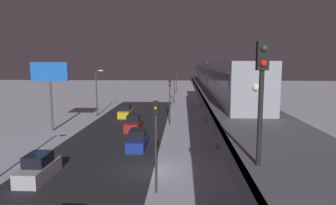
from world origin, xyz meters
name	(u,v)px	position (x,y,z in m)	size (l,w,h in m)	color
ground_plane	(149,170)	(0.00, 0.00, 0.00)	(240.00, 240.00, 0.00)	silver
avenue_asphalt	(88,169)	(5.13, 0.00, 0.00)	(11.00, 85.71, 0.01)	#28282D
elevated_railway	(235,114)	(-6.97, 0.00, 4.84)	(5.00, 85.71, 5.63)	slate
subway_train	(212,72)	(-7.06, -21.47, 7.41)	(2.94, 55.47, 3.40)	#999EA8
rail_signal	(262,82)	(-5.24, 14.47, 8.35)	(0.36, 0.41, 4.00)	black
sedan_yellow	(126,112)	(6.53, -24.42, 0.79)	(1.91, 4.60, 1.97)	gold
sedan_silver	(39,169)	(8.33, 2.13, 0.80)	(1.80, 4.65, 1.97)	#B2B2B7
sedan_blue	(138,140)	(1.93, -6.59, 0.80)	(1.80, 4.60, 1.97)	navy
sedan_red	(134,124)	(3.73, -15.17, 0.80)	(1.80, 4.76, 1.97)	#A51E1E
traffic_light_near	(156,134)	(-0.97, 4.30, 4.20)	(0.32, 0.44, 6.40)	#2D2D2D
traffic_light_mid	(170,96)	(-0.97, -18.09, 4.20)	(0.32, 0.44, 6.40)	#2D2D2D
traffic_light_far	(174,84)	(-0.97, -40.47, 4.20)	(0.32, 0.44, 6.40)	#2D2D2D
traffic_light_distant	(176,78)	(-0.97, -62.85, 4.20)	(0.32, 0.44, 6.40)	#2D2D2D
commercial_billboard	(50,79)	(14.25, -13.94, 6.83)	(4.80, 0.36, 8.90)	#4C4C51
street_lamp_far	(98,87)	(11.20, -25.00, 4.81)	(1.35, 0.44, 7.65)	#38383D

